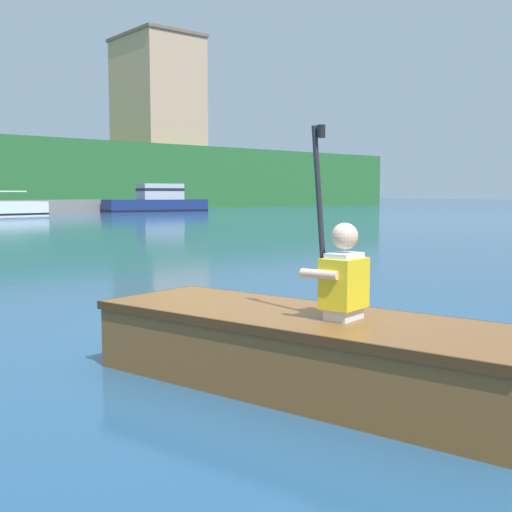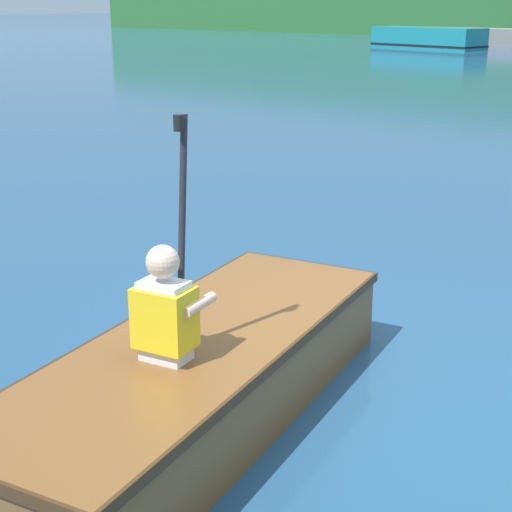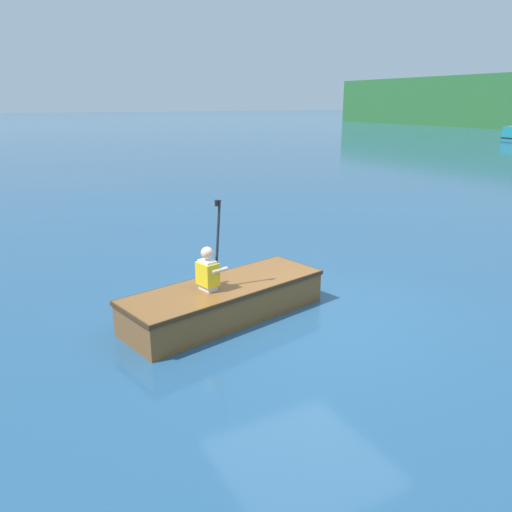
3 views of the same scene
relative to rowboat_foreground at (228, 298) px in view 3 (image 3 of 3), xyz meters
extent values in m
plane|color=navy|center=(0.60, 0.96, -0.28)|extent=(300.00, 300.00, 0.00)
cube|color=brown|center=(0.01, -0.04, -0.03)|extent=(1.59, 3.12, 0.50)
cube|color=#432A13|center=(0.01, -0.04, 0.19)|extent=(1.64, 3.17, 0.06)
cube|color=#432A13|center=(0.01, -0.04, 0.18)|extent=(1.33, 2.68, 0.02)
cone|color=brown|center=(-0.30, 1.36, -0.01)|extent=(0.41, 0.41, 0.45)
cube|color=brown|center=(0.06, -0.26, 0.17)|extent=(0.94, 0.36, 0.03)
cube|color=silver|center=(0.07, -0.33, 0.43)|extent=(0.27, 0.21, 0.42)
cube|color=yellow|center=(0.07, -0.33, 0.45)|extent=(0.33, 0.27, 0.32)
sphere|color=beige|center=(0.07, -0.33, 0.75)|extent=(0.17, 0.17, 0.17)
cylinder|color=beige|center=(0.20, -0.21, 0.52)|extent=(0.11, 0.27, 0.06)
cylinder|color=beige|center=(-0.09, -0.28, 0.52)|extent=(0.11, 0.27, 0.06)
cylinder|color=#232328|center=(0.03, -0.16, 0.84)|extent=(0.07, 0.15, 1.21)
cylinder|color=black|center=(0.03, -0.16, 1.41)|extent=(0.05, 0.05, 0.08)
camera|label=1|loc=(-2.93, -3.05, 1.01)|focal=45.00mm
camera|label=2|loc=(2.80, -2.84, 1.97)|focal=55.00mm
camera|label=3|loc=(6.04, -2.85, 2.70)|focal=35.00mm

